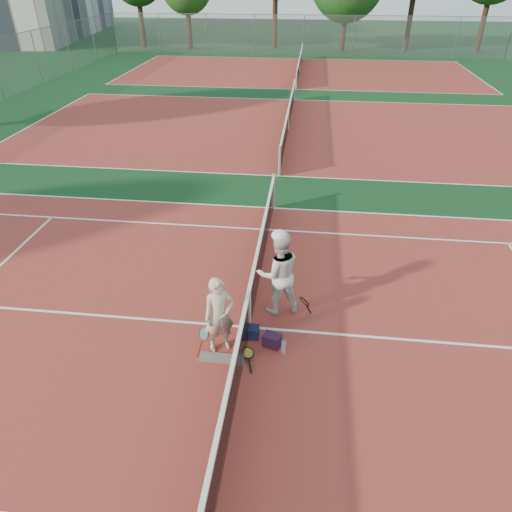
# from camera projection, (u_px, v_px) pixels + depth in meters

# --- Properties ---
(ground) EXTENTS (130.00, 130.00, 0.00)m
(ground) POSITION_uv_depth(u_px,v_px,m) (250.00, 327.00, 9.29)
(ground) COLOR #0E3317
(ground) RESTS_ON ground
(court_main) EXTENTS (23.77, 10.97, 0.01)m
(court_main) POSITION_uv_depth(u_px,v_px,m) (250.00, 327.00, 9.29)
(court_main) COLOR maroon
(court_main) RESTS_ON ground
(court_far_a) EXTENTS (23.77, 10.97, 0.01)m
(court_far_a) POSITION_uv_depth(u_px,v_px,m) (288.00, 129.00, 20.60)
(court_far_a) COLOR maroon
(court_far_a) RESTS_ON ground
(court_far_b) EXTENTS (23.77, 10.97, 0.01)m
(court_far_b) POSITION_uv_depth(u_px,v_px,m) (299.00, 72.00, 31.92)
(court_far_b) COLOR maroon
(court_far_b) RESTS_ON ground
(net_main) EXTENTS (0.10, 10.98, 1.02)m
(net_main) POSITION_uv_depth(u_px,v_px,m) (250.00, 308.00, 9.02)
(net_main) COLOR black
(net_main) RESTS_ON ground
(net_far_a) EXTENTS (0.10, 10.98, 1.02)m
(net_far_a) POSITION_uv_depth(u_px,v_px,m) (289.00, 118.00, 20.33)
(net_far_a) COLOR black
(net_far_a) RESTS_ON ground
(net_far_b) EXTENTS (0.10, 10.98, 1.02)m
(net_far_b) POSITION_uv_depth(u_px,v_px,m) (300.00, 64.00, 31.65)
(net_far_b) COLOR black
(net_far_b) RESTS_ON ground
(fence_back) EXTENTS (32.00, 0.06, 3.00)m
(fence_back) POSITION_uv_depth(u_px,v_px,m) (303.00, 36.00, 36.99)
(fence_back) COLOR slate
(fence_back) RESTS_ON ground
(player_a) EXTENTS (0.69, 0.61, 1.58)m
(player_a) POSITION_uv_depth(u_px,v_px,m) (219.00, 315.00, 8.39)
(player_a) COLOR beige
(player_a) RESTS_ON ground
(player_b) EXTENTS (1.09, 0.96, 1.87)m
(player_b) POSITION_uv_depth(u_px,v_px,m) (278.00, 273.00, 9.29)
(player_b) COLOR silver
(player_b) RESTS_ON ground
(racket_red) EXTENTS (0.38, 0.39, 0.55)m
(racket_red) POSITION_uv_depth(u_px,v_px,m) (204.00, 340.00, 8.58)
(racket_red) COLOR maroon
(racket_red) RESTS_ON ground
(racket_black_held) EXTENTS (0.41, 0.41, 0.54)m
(racket_black_held) POSITION_uv_depth(u_px,v_px,m) (304.00, 307.00, 9.41)
(racket_black_held) COLOR black
(racket_black_held) RESTS_ON ground
(racket_spare) EXTENTS (0.42, 0.65, 0.09)m
(racket_spare) POSITION_uv_depth(u_px,v_px,m) (248.00, 354.00, 8.60)
(racket_spare) COLOR black
(racket_spare) RESTS_ON ground
(sports_bag_navy) EXTENTS (0.33, 0.23, 0.26)m
(sports_bag_navy) POSITION_uv_depth(u_px,v_px,m) (251.00, 332.00, 8.99)
(sports_bag_navy) COLOR black
(sports_bag_navy) RESTS_ON ground
(sports_bag_purple) EXTENTS (0.38, 0.32, 0.27)m
(sports_bag_purple) POSITION_uv_depth(u_px,v_px,m) (272.00, 340.00, 8.78)
(sports_bag_purple) COLOR black
(sports_bag_purple) RESTS_ON ground
(net_cover_canvas) EXTENTS (0.84, 0.19, 0.09)m
(net_cover_canvas) POSITION_uv_depth(u_px,v_px,m) (222.00, 358.00, 8.50)
(net_cover_canvas) COLOR #625E59
(net_cover_canvas) RESTS_ON ground
(water_bottle) EXTENTS (0.09, 0.09, 0.30)m
(water_bottle) POSITION_uv_depth(u_px,v_px,m) (284.00, 348.00, 8.59)
(water_bottle) COLOR #C5E2FA
(water_bottle) RESTS_ON ground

